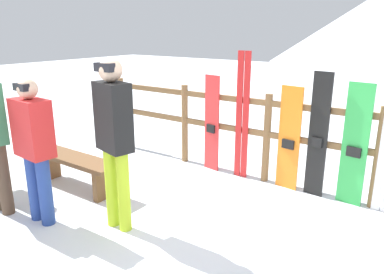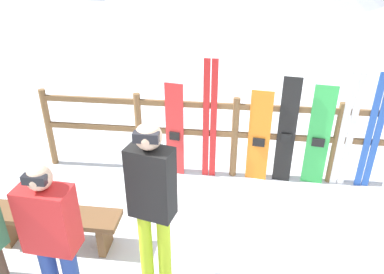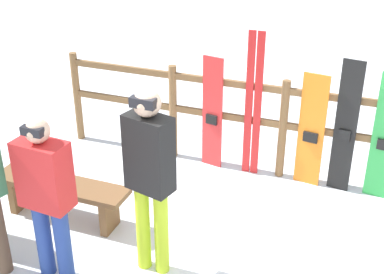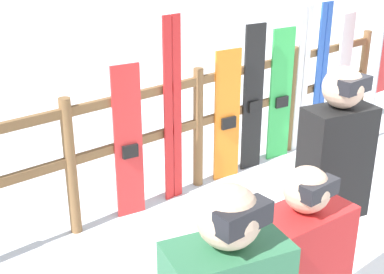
{
  "view_description": "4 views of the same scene",
  "coord_description": "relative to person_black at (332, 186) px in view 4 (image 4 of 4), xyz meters",
  "views": [
    {
      "loc": [
        2.03,
        -2.49,
        2.08
      ],
      "look_at": [
        -0.45,
        0.99,
        0.83
      ],
      "focal_mm": 35.0,
      "sensor_mm": 36.0,
      "label": 1
    },
    {
      "loc": [
        -0.03,
        -2.68,
        3.13
      ],
      "look_at": [
        -0.51,
        1.23,
        1.07
      ],
      "focal_mm": 35.0,
      "sensor_mm": 36.0,
      "label": 2
    },
    {
      "loc": [
        1.04,
        -3.56,
        3.39
      ],
      "look_at": [
        -0.76,
        1.1,
        0.87
      ],
      "focal_mm": 50.0,
      "sensor_mm": 36.0,
      "label": 3
    },
    {
      "loc": [
        -3.21,
        -1.65,
        2.58
      ],
      "look_at": [
        -0.83,
        1.21,
        1.04
      ],
      "focal_mm": 50.0,
      "sensor_mm": 36.0,
      "label": 4
    }
  ],
  "objects": [
    {
      "name": "fence",
      "position": [
        0.73,
        2.11,
        -0.34
      ],
      "size": [
        5.73,
        0.1,
        1.24
      ],
      "color": "brown",
      "rests_on": "ground"
    },
    {
      "name": "person_black",
      "position": [
        0.0,
        0.0,
        0.0
      ],
      "size": [
        0.45,
        0.32,
        1.81
      ],
      "color": "#B7D826",
      "rests_on": "ground"
    },
    {
      "name": "snowboard_red",
      "position": [
        -0.14,
        2.05,
        -0.36
      ],
      "size": [
        0.27,
        0.09,
        1.44
      ],
      "color": "red",
      "rests_on": "ground"
    },
    {
      "name": "ski_pair_red",
      "position": [
        0.37,
        2.05,
        -0.18
      ],
      "size": [
        0.19,
        0.02,
        1.79
      ],
      "color": "red",
      "rests_on": "ground"
    },
    {
      "name": "snowboard_orange",
      "position": [
        1.07,
        2.05,
        -0.39
      ],
      "size": [
        0.31,
        0.09,
        1.38
      ],
      "color": "orange",
      "rests_on": "ground"
    },
    {
      "name": "snowboard_black_stripe",
      "position": [
        1.44,
        2.05,
        -0.29
      ],
      "size": [
        0.25,
        0.08,
        1.59
      ],
      "color": "black",
      "rests_on": "ground"
    },
    {
      "name": "snowboard_green",
      "position": [
        1.88,
        2.05,
        -0.33
      ],
      "size": [
        0.3,
        0.09,
        1.49
      ],
      "color": "green",
      "rests_on": "ground"
    },
    {
      "name": "ski_pair_white",
      "position": [
        2.24,
        2.05,
        -0.23
      ],
      "size": [
        0.19,
        0.02,
        1.69
      ],
      "color": "white",
      "rests_on": "ground"
    },
    {
      "name": "ski_pair_blue",
      "position": [
        2.58,
        2.05,
        -0.23
      ],
      "size": [
        0.19,
        0.02,
        1.7
      ],
      "color": "blue",
      "rests_on": "ground"
    },
    {
      "name": "snowboard_white",
      "position": [
        3.02,
        2.05,
        -0.32
      ],
      "size": [
        0.3,
        0.08,
        1.53
      ],
      "color": "white",
      "rests_on": "ground"
    }
  ]
}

